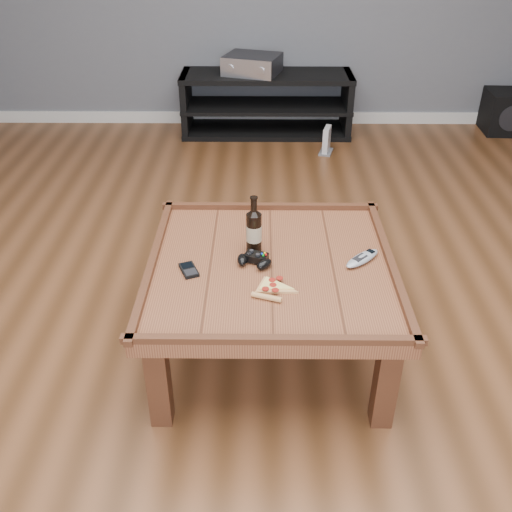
{
  "coord_description": "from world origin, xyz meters",
  "views": [
    {
      "loc": [
        -0.05,
        -1.95,
        1.72
      ],
      "look_at": [
        -0.06,
        -0.05,
        0.52
      ],
      "focal_mm": 40.0,
      "sensor_mm": 36.0,
      "label": 1
    }
  ],
  "objects_px": {
    "beer_bottle": "(254,230)",
    "subwoofer": "(506,112)",
    "coffee_table": "(271,276)",
    "media_console": "(266,104)",
    "game_console": "(327,141)",
    "remote_control": "(362,258)",
    "game_controller": "(254,260)",
    "smartphone": "(189,270)",
    "pizza_slice": "(272,288)",
    "av_receiver": "(252,64)"
  },
  "relations": [
    {
      "from": "subwoofer",
      "to": "remote_control",
      "type": "bearing_deg",
      "value": -118.24
    },
    {
      "from": "coffee_table",
      "to": "beer_bottle",
      "type": "height_order",
      "value": "beer_bottle"
    },
    {
      "from": "av_receiver",
      "to": "beer_bottle",
      "type": "bearing_deg",
      "value": -71.49
    },
    {
      "from": "pizza_slice",
      "to": "smartphone",
      "type": "height_order",
      "value": "pizza_slice"
    },
    {
      "from": "game_console",
      "to": "media_console",
      "type": "bearing_deg",
      "value": 151.5
    },
    {
      "from": "media_console",
      "to": "subwoofer",
      "type": "distance_m",
      "value": 2.03
    },
    {
      "from": "game_controller",
      "to": "subwoofer",
      "type": "xyz_separation_m",
      "value": [
        2.1,
        2.8,
        -0.3
      ]
    },
    {
      "from": "media_console",
      "to": "pizza_slice",
      "type": "distance_m",
      "value": 2.94
    },
    {
      "from": "media_console",
      "to": "beer_bottle",
      "type": "bearing_deg",
      "value": -91.57
    },
    {
      "from": "media_console",
      "to": "smartphone",
      "type": "bearing_deg",
      "value": -96.72
    },
    {
      "from": "coffee_table",
      "to": "remote_control",
      "type": "xyz_separation_m",
      "value": [
        0.37,
        0.02,
        0.07
      ]
    },
    {
      "from": "game_controller",
      "to": "av_receiver",
      "type": "distance_m",
      "value": 2.75
    },
    {
      "from": "media_console",
      "to": "av_receiver",
      "type": "xyz_separation_m",
      "value": [
        -0.12,
        -0.01,
        0.33
      ]
    },
    {
      "from": "beer_bottle",
      "to": "remote_control",
      "type": "distance_m",
      "value": 0.46
    },
    {
      "from": "media_console",
      "to": "pizza_slice",
      "type": "bearing_deg",
      "value": -90.0
    },
    {
      "from": "remote_control",
      "to": "smartphone",
      "type": "bearing_deg",
      "value": -127.14
    },
    {
      "from": "beer_bottle",
      "to": "game_controller",
      "type": "relative_size",
      "value": 1.65
    },
    {
      "from": "media_console",
      "to": "smartphone",
      "type": "height_order",
      "value": "media_console"
    },
    {
      "from": "remote_control",
      "to": "game_controller",
      "type": "bearing_deg",
      "value": -130.43
    },
    {
      "from": "remote_control",
      "to": "coffee_table",
      "type": "bearing_deg",
      "value": -130.22
    },
    {
      "from": "media_console",
      "to": "coffee_table",
      "type": "bearing_deg",
      "value": -90.0
    },
    {
      "from": "subwoofer",
      "to": "game_console",
      "type": "bearing_deg",
      "value": -159.71
    },
    {
      "from": "beer_bottle",
      "to": "subwoofer",
      "type": "bearing_deg",
      "value": 52.01
    },
    {
      "from": "pizza_slice",
      "to": "smartphone",
      "type": "bearing_deg",
      "value": 178.36
    },
    {
      "from": "game_controller",
      "to": "media_console",
      "type": "bearing_deg",
      "value": 109.2
    },
    {
      "from": "media_console",
      "to": "game_console",
      "type": "distance_m",
      "value": 0.67
    },
    {
      "from": "remote_control",
      "to": "subwoofer",
      "type": "relative_size",
      "value": 0.5
    },
    {
      "from": "game_console",
      "to": "game_controller",
      "type": "bearing_deg",
      "value": -87.88
    },
    {
      "from": "game_controller",
      "to": "remote_control",
      "type": "bearing_deg",
      "value": 23.91
    },
    {
      "from": "smartphone",
      "to": "coffee_table",
      "type": "bearing_deg",
      "value": -12.73
    },
    {
      "from": "coffee_table",
      "to": "media_console",
      "type": "bearing_deg",
      "value": 90.0
    },
    {
      "from": "game_controller",
      "to": "pizza_slice",
      "type": "height_order",
      "value": "game_controller"
    },
    {
      "from": "subwoofer",
      "to": "game_console",
      "type": "height_order",
      "value": "subwoofer"
    },
    {
      "from": "coffee_table",
      "to": "beer_bottle",
      "type": "xyz_separation_m",
      "value": [
        -0.07,
        0.1,
        0.16
      ]
    },
    {
      "from": "subwoofer",
      "to": "game_console",
      "type": "distance_m",
      "value": 1.64
    },
    {
      "from": "beer_bottle",
      "to": "coffee_table",
      "type": "bearing_deg",
      "value": -55.16
    },
    {
      "from": "smartphone",
      "to": "subwoofer",
      "type": "distance_m",
      "value": 3.72
    },
    {
      "from": "smartphone",
      "to": "av_receiver",
      "type": "relative_size",
      "value": 0.24
    },
    {
      "from": "remote_control",
      "to": "av_receiver",
      "type": "xyz_separation_m",
      "value": [
        -0.49,
        2.72,
        0.11
      ]
    },
    {
      "from": "media_console",
      "to": "subwoofer",
      "type": "height_order",
      "value": "media_console"
    },
    {
      "from": "media_console",
      "to": "game_controller",
      "type": "distance_m",
      "value": 2.76
    },
    {
      "from": "coffee_table",
      "to": "smartphone",
      "type": "distance_m",
      "value": 0.34
    },
    {
      "from": "av_receiver",
      "to": "game_console",
      "type": "height_order",
      "value": "av_receiver"
    },
    {
      "from": "pizza_slice",
      "to": "remote_control",
      "type": "xyz_separation_m",
      "value": [
        0.37,
        0.2,
        0.01
      ]
    },
    {
      "from": "pizza_slice",
      "to": "subwoofer",
      "type": "xyz_separation_m",
      "value": [
        2.03,
        2.98,
        -0.29
      ]
    },
    {
      "from": "subwoofer",
      "to": "av_receiver",
      "type": "bearing_deg",
      "value": -175.96
    },
    {
      "from": "coffee_table",
      "to": "beer_bottle",
      "type": "distance_m",
      "value": 0.2
    },
    {
      "from": "game_controller",
      "to": "smartphone",
      "type": "height_order",
      "value": "game_controller"
    },
    {
      "from": "beer_bottle",
      "to": "pizza_slice",
      "type": "bearing_deg",
      "value": -75.75
    },
    {
      "from": "game_controller",
      "to": "pizza_slice",
      "type": "bearing_deg",
      "value": -48.17
    }
  ]
}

